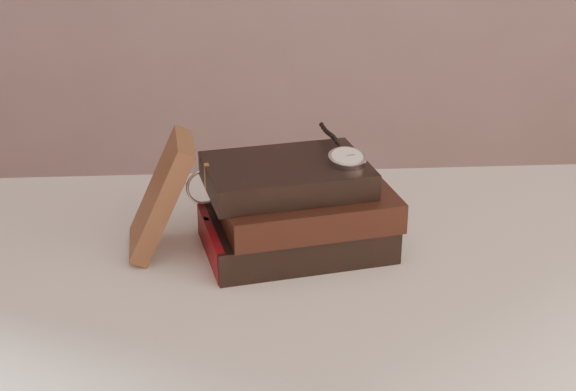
{
  "coord_description": "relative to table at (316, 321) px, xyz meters",
  "views": [
    {
      "loc": [
        -0.1,
        -0.59,
        1.26
      ],
      "look_at": [
        -0.03,
        0.39,
        0.82
      ],
      "focal_mm": 51.95,
      "sensor_mm": 36.0,
      "label": 1
    }
  ],
  "objects": [
    {
      "name": "journal",
      "position": [
        -0.2,
        0.04,
        0.17
      ],
      "size": [
        0.1,
        0.11,
        0.16
      ],
      "primitive_type": "cube",
      "rotation": [
        0.0,
        0.44,
        0.1
      ],
      "color": "#482B1B",
      "rests_on": "table"
    },
    {
      "name": "table",
      "position": [
        0.0,
        0.0,
        0.0
      ],
      "size": [
        1.0,
        0.6,
        0.75
      ],
      "color": "silver",
      "rests_on": "ground"
    },
    {
      "name": "book_stack",
      "position": [
        -0.02,
        0.04,
        0.15
      ],
      "size": [
        0.27,
        0.2,
        0.12
      ],
      "color": "black",
      "rests_on": "table"
    },
    {
      "name": "pocket_watch",
      "position": [
        0.04,
        0.04,
        0.22
      ],
      "size": [
        0.06,
        0.15,
        0.02
      ],
      "color": "silver",
      "rests_on": "book_stack"
    },
    {
      "name": "eyeglasses",
      "position": [
        -0.12,
        0.1,
        0.16
      ],
      "size": [
        0.12,
        0.13,
        0.05
      ],
      "color": "silver",
      "rests_on": "book_stack"
    }
  ]
}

